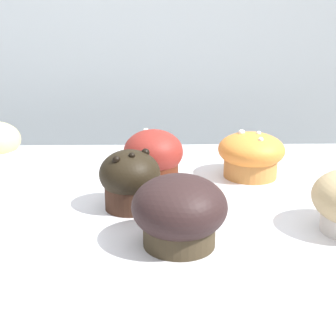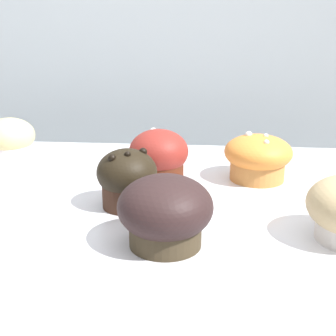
{
  "view_description": "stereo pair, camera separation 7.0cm",
  "coord_description": "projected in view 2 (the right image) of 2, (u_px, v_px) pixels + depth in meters",
  "views": [
    {
      "loc": [
        0.1,
        -0.64,
        1.22
      ],
      "look_at": [
        0.11,
        0.03,
        1.0
      ],
      "focal_mm": 50.0,
      "sensor_mm": 36.0,
      "label": 1
    },
    {
      "loc": [
        0.17,
        -0.63,
        1.22
      ],
      "look_at": [
        0.11,
        0.03,
        1.0
      ],
      "focal_mm": 50.0,
      "sensor_mm": 36.0,
      "label": 2
    }
  ],
  "objects": [
    {
      "name": "muffin_back_right",
      "position": [
        127.0,
        178.0,
        0.66
      ],
      "size": [
        0.09,
        0.09,
        0.09
      ],
      "color": "#3A2217",
      "rests_on": "display_counter"
    },
    {
      "name": "wall_back",
      "position": [
        146.0,
        138.0,
        1.28
      ],
      "size": [
        3.2,
        0.1,
        1.8
      ],
      "primitive_type": "cube",
      "color": "#A8B2B7",
      "rests_on": "ground"
    },
    {
      "name": "muffin_front_center",
      "position": [
        159.0,
        155.0,
        0.78
      ],
      "size": [
        0.1,
        0.1,
        0.08
      ],
      "color": "#4F2112",
      "rests_on": "display_counter"
    },
    {
      "name": "muffin_front_right",
      "position": [
        10.0,
        140.0,
        0.87
      ],
      "size": [
        0.09,
        0.09,
        0.08
      ],
      "color": "white",
      "rests_on": "display_counter"
    },
    {
      "name": "muffin_back_center",
      "position": [
        165.0,
        212.0,
        0.55
      ],
      "size": [
        0.11,
        0.11,
        0.09
      ],
      "color": "#3C3120",
      "rests_on": "display_counter"
    },
    {
      "name": "muffin_back_left",
      "position": [
        258.0,
        157.0,
        0.77
      ],
      "size": [
        0.11,
        0.11,
        0.08
      ],
      "color": "#C9823F",
      "rests_on": "display_counter"
    }
  ]
}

